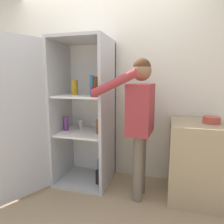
{
  "coord_description": "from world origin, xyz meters",
  "views": [
    {
      "loc": [
        0.87,
        -1.72,
        1.36
      ],
      "look_at": [
        0.21,
        0.62,
        0.95
      ],
      "focal_mm": 32.0,
      "sensor_mm": 36.0,
      "label": 1
    }
  ],
  "objects": [
    {
      "name": "ground_plane",
      "position": [
        0.0,
        0.0,
        0.0
      ],
      "size": [
        12.0,
        12.0,
        0.0
      ],
      "primitive_type": "plane",
      "color": "tan"
    },
    {
      "name": "wall_back",
      "position": [
        0.0,
        0.98,
        1.27
      ],
      "size": [
        7.0,
        0.06,
        2.55
      ],
      "color": "silver",
      "rests_on": "ground_plane"
    },
    {
      "name": "bowl",
      "position": [
        1.33,
        0.6,
        0.92
      ],
      "size": [
        0.18,
        0.18,
        0.07
      ],
      "color": "#B24738",
      "rests_on": "counter"
    },
    {
      "name": "counter",
      "position": [
        1.2,
        0.61,
        0.44
      ],
      "size": [
        0.59,
        0.63,
        0.88
      ],
      "color": "tan",
      "rests_on": "ground_plane"
    },
    {
      "name": "refrigerator",
      "position": [
        -0.29,
        0.53,
        0.92
      ],
      "size": [
        1.04,
        1.23,
        1.85
      ],
      "color": "#B7BABC",
      "rests_on": "ground_plane"
    },
    {
      "name": "person",
      "position": [
        0.58,
        0.44,
        0.99
      ],
      "size": [
        0.63,
        0.57,
        1.57
      ],
      "color": "#726656",
      "rests_on": "ground_plane"
    }
  ]
}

